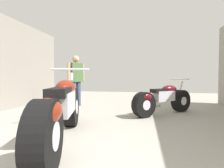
% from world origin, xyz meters
% --- Properties ---
extents(ground_plane, '(15.36, 15.36, 0.00)m').
position_xyz_m(ground_plane, '(0.00, 3.04, 0.00)').
color(ground_plane, '#9E998E').
extents(motorcycle_maroon_cruiser, '(0.94, 2.26, 1.07)m').
position_xyz_m(motorcycle_maroon_cruiser, '(-0.52, 2.01, 0.46)').
color(motorcycle_maroon_cruiser, black).
rests_on(motorcycle_maroon_cruiser, ground_plane).
extents(motorcycle_black_naked, '(1.53, 1.42, 0.89)m').
position_xyz_m(motorcycle_black_naked, '(1.04, 4.17, 0.37)').
color(motorcycle_black_naked, black).
rests_on(motorcycle_black_naked, ground_plane).
extents(mechanic_in_blue, '(0.42, 0.61, 1.62)m').
position_xyz_m(mechanic_in_blue, '(-1.56, 4.94, 0.91)').
color(mechanic_in_blue, '#384766').
rests_on(mechanic_in_blue, ground_plane).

